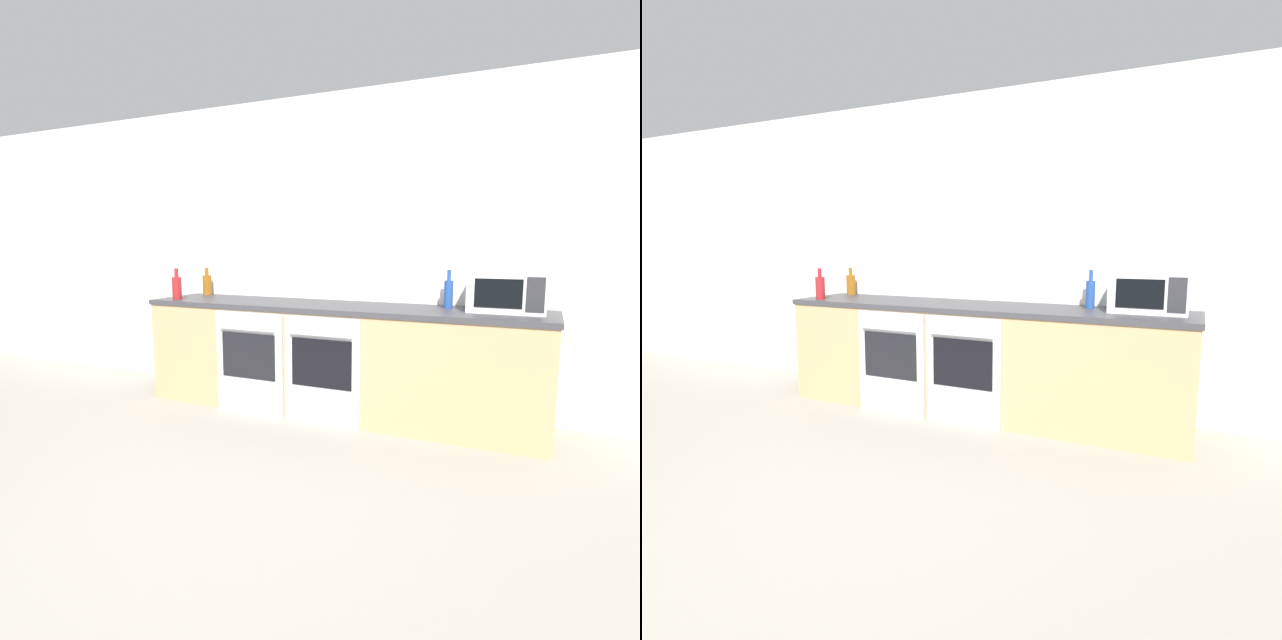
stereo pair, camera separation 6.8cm
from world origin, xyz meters
TOP-DOWN VIEW (x-y plane):
  - ground_plane at (0.00, 0.00)m, footprint 16.00×16.00m
  - wall_back at (0.00, 2.40)m, footprint 10.00×0.06m
  - counter_back at (0.00, 2.04)m, footprint 3.25×0.68m
  - oven_left at (-0.61, 1.70)m, footprint 0.60×0.06m
  - oven_right at (0.03, 1.70)m, footprint 0.60×0.06m
  - microwave at (1.27, 2.14)m, footprint 0.52×0.37m
  - bottle_blue at (0.85, 2.19)m, footprint 0.07×0.07m
  - bottle_red at (-1.42, 1.83)m, footprint 0.08×0.08m
  - bottle_amber at (-1.43, 2.27)m, footprint 0.08×0.08m

SIDE VIEW (x-z plane):
  - ground_plane at x=0.00m, z-range 0.00..0.00m
  - oven_left at x=-0.61m, z-range 0.01..0.84m
  - oven_right at x=0.03m, z-range 0.01..0.84m
  - counter_back at x=0.00m, z-range 0.00..0.88m
  - bottle_amber at x=-1.43m, z-range 0.85..1.11m
  - bottle_red at x=-1.42m, z-range 0.85..1.12m
  - bottle_blue at x=0.85m, z-range 0.85..1.14m
  - microwave at x=1.27m, z-range 0.88..1.17m
  - wall_back at x=0.00m, z-range 0.00..2.60m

